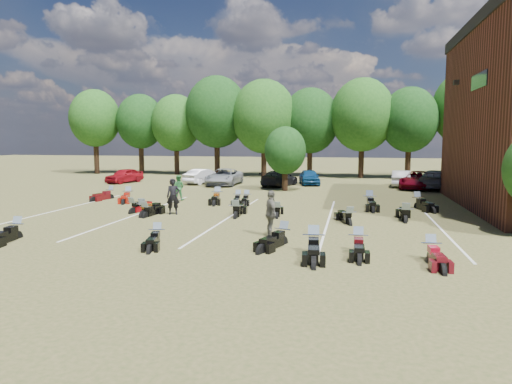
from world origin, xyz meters
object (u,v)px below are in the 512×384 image
(car_4, at_px, (309,177))
(motorcycle_7, at_px, (133,213))
(person_grey, at_px, (271,214))
(car_0, at_px, (124,176))
(motorcycle_14, at_px, (110,199))
(person_black, at_px, (173,197))
(person_green, at_px, (178,188))
(motorcycle_3, at_px, (283,244))

(car_4, relative_size, motorcycle_7, 1.79)
(person_grey, distance_m, motorcycle_7, 9.34)
(car_0, bearing_deg, motorcycle_14, -51.45)
(person_grey, xyz_separation_m, motorcycle_7, (-8.29, 4.20, -0.95))
(person_grey, height_order, motorcycle_14, person_grey)
(car_0, height_order, motorcycle_14, car_0)
(person_black, xyz_separation_m, motorcycle_14, (-6.58, 5.09, -0.95))
(person_black, height_order, motorcycle_14, person_black)
(motorcycle_7, relative_size, motorcycle_14, 1.01)
(person_green, bearing_deg, motorcycle_7, 82.59)
(motorcycle_14, bearing_deg, motorcycle_7, -38.55)
(motorcycle_3, xyz_separation_m, motorcycle_7, (-8.97, 5.53, 0.00))
(person_black, distance_m, motorcycle_3, 8.83)
(person_grey, relative_size, motorcycle_7, 0.87)
(car_4, xyz_separation_m, motorcycle_14, (-12.12, -12.25, -0.67))
(person_black, bearing_deg, car_4, 50.31)
(car_0, relative_size, person_black, 2.03)
(motorcycle_7, bearing_deg, person_green, -82.17)
(car_0, relative_size, motorcycle_14, 1.79)
(person_green, relative_size, motorcycle_7, 0.76)
(person_black, relative_size, person_grey, 1.00)
(motorcycle_7, bearing_deg, motorcycle_14, -38.07)
(person_green, height_order, person_grey, person_grey)
(person_black, height_order, person_green, person_black)
(person_green, distance_m, motorcycle_3, 13.94)
(person_black, distance_m, motorcycle_14, 8.37)
(motorcycle_14, bearing_deg, car_0, 125.26)
(motorcycle_3, height_order, motorcycle_14, motorcycle_3)
(person_green, bearing_deg, person_black, 106.09)
(car_0, xyz_separation_m, person_grey, (17.08, -19.82, 0.29))
(motorcycle_3, bearing_deg, motorcycle_14, 160.61)
(motorcycle_3, bearing_deg, person_black, 159.42)
(car_4, bearing_deg, motorcycle_7, -126.21)
(person_black, relative_size, motorcycle_7, 0.87)
(car_4, relative_size, person_black, 2.06)
(motorcycle_3, distance_m, motorcycle_7, 10.54)
(person_grey, bearing_deg, car_0, 14.21)
(person_black, relative_size, motorcycle_14, 0.88)
(person_black, bearing_deg, motorcycle_3, -62.13)
(car_4, relative_size, person_grey, 2.06)
(person_black, distance_m, person_green, 5.63)
(car_0, distance_m, motorcycle_14, 11.34)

